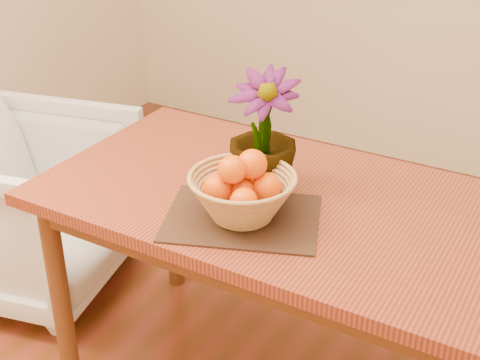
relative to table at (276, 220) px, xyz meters
The scene contains 6 objects.
table is the anchor object (origin of this frame).
placemat 0.20m from the table, 95.43° to the right, with size 0.42×0.31×0.01m, color #331F12.
wicker_basket 0.23m from the table, 95.43° to the right, with size 0.30×0.30×0.12m.
orange_pile 0.27m from the table, 95.32° to the right, with size 0.19×0.19×0.15m.
potted_plant 0.28m from the table, behind, with size 0.20×0.20×0.36m, color #1C4413.
armchair 1.19m from the table, behind, with size 0.75×0.71×0.78m, color gray.
Camera 1 is at (0.77, -1.24, 1.70)m, focal length 50.00 mm.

